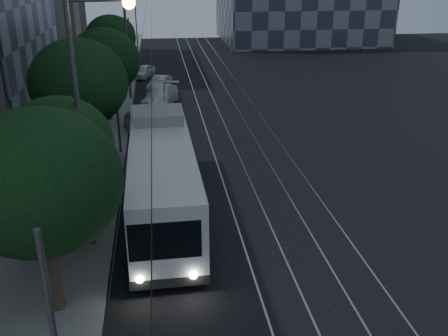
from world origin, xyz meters
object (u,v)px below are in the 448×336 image
at_px(pickup_silver, 164,151).
at_px(streetlamp_far, 131,19).
at_px(car_white_d, 143,71).
at_px(car_white_c, 160,83).
at_px(car_white_a, 139,123).
at_px(car_white_b, 161,96).
at_px(trolleybus, 162,174).
at_px(streetlamp_near, 89,103).

xyz_separation_m(pickup_silver, streetlamp_far, (-2.07, 15.11, 5.68)).
distance_m(car_white_d, streetlamp_far, 10.53).
bearing_deg(car_white_c, car_white_a, -77.80).
relative_size(pickup_silver, car_white_d, 1.68).
relative_size(pickup_silver, car_white_b, 1.16).
xyz_separation_m(trolleybus, car_white_a, (-1.40, 11.70, -1.13)).
height_order(streetlamp_near, streetlamp_far, streetlamp_far).
distance_m(car_white_b, car_white_d, 10.96).
bearing_deg(trolleybus, streetlamp_near, -131.55).
height_order(car_white_a, car_white_d, car_white_a).
xyz_separation_m(car_white_a, car_white_d, (0.05, 17.80, -0.08)).
relative_size(car_white_d, streetlamp_far, 0.33).
bearing_deg(car_white_d, streetlamp_near, -70.16).
distance_m(trolleybus, car_white_a, 11.84).
bearing_deg(car_white_b, car_white_a, -86.10).
relative_size(car_white_a, car_white_c, 1.13).
distance_m(car_white_a, car_white_c, 12.52).
bearing_deg(car_white_d, pickup_silver, -64.43).
xyz_separation_m(car_white_a, streetlamp_near, (-1.09, -14.60, 5.29)).
xyz_separation_m(pickup_silver, car_white_d, (-1.55, 23.80, -0.23)).
xyz_separation_m(streetlamp_near, streetlamp_far, (0.61, 23.71, 0.54)).
relative_size(car_white_c, car_white_d, 1.01).
relative_size(pickup_silver, car_white_c, 1.66).
xyz_separation_m(car_white_b, streetlamp_near, (-2.69, -21.56, 5.23)).
bearing_deg(pickup_silver, car_white_b, 86.80).
bearing_deg(car_white_c, streetlamp_far, -102.54).
height_order(pickup_silver, car_white_b, pickup_silver).
relative_size(trolleybus, car_white_a, 3.24).
height_order(car_white_b, streetlamp_far, streetlamp_far).
distance_m(pickup_silver, car_white_a, 6.21).
relative_size(trolleybus, car_white_c, 3.65).
height_order(pickup_silver, car_white_c, pickup_silver).
relative_size(pickup_silver, car_white_a, 1.48).
relative_size(trolleybus, car_white_b, 2.54).
height_order(car_white_b, car_white_c, car_white_b).
relative_size(pickup_silver, streetlamp_near, 0.61).
bearing_deg(car_white_b, car_white_c, 106.86).
bearing_deg(car_white_b, streetlamp_near, -80.25).
xyz_separation_m(car_white_b, car_white_d, (-1.55, 10.85, -0.14)).
xyz_separation_m(trolleybus, pickup_silver, (0.20, 5.70, -0.98)).
bearing_deg(car_white_c, car_white_d, 125.57).
height_order(trolleybus, pickup_silver, trolleybus).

